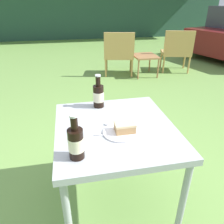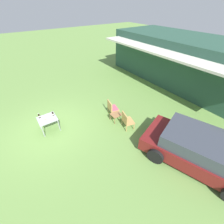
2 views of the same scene
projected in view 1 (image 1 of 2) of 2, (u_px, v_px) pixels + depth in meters
ground_plane at (115, 202)px, 1.68m from camera, size 60.00×60.00×0.00m
wicker_chair_cushioned at (119, 52)px, 4.27m from camera, size 0.65×0.56×0.84m
wicker_chair_plain at (177, 49)px, 4.46m from camera, size 0.66×0.58×0.84m
garden_side_table at (145, 58)px, 4.31m from camera, size 0.45×0.51×0.40m
patio_table at (115, 136)px, 1.40m from camera, size 0.73×0.79×0.68m
cake_on_plate at (123, 129)px, 1.29m from camera, size 0.21×0.21×0.07m
cola_bottle_near at (98, 95)px, 1.57m from camera, size 0.08×0.08×0.24m
cola_bottle_far at (76, 142)px, 1.06m from camera, size 0.08×0.08×0.24m
fork at (110, 136)px, 1.26m from camera, size 0.19×0.06×0.01m
loose_bottle_cap at (107, 124)px, 1.38m from camera, size 0.03×0.03×0.01m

